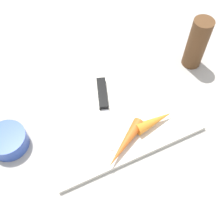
{
  "coord_description": "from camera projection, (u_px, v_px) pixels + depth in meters",
  "views": [
    {
      "loc": [
        -0.15,
        -0.33,
        0.58
      ],
      "look_at": [
        0.0,
        0.0,
        0.01
      ],
      "focal_mm": 45.22,
      "sensor_mm": 36.0,
      "label": 1
    }
  ],
  "objects": [
    {
      "name": "pepper_grinder",
      "position": [
        197.0,
        44.0,
        0.72
      ],
      "size": [
        0.05,
        0.05,
        0.14
      ],
      "primitive_type": "cylinder",
      "color": "brown",
      "rests_on": "ground_plane"
    },
    {
      "name": "carrot_short",
      "position": [
        155.0,
        121.0,
        0.65
      ],
      "size": [
        0.1,
        0.03,
        0.03
      ],
      "primitive_type": "cone",
      "rotation": [
        0.0,
        1.57,
        0.06
      ],
      "color": "orange",
      "rests_on": "cutting_board"
    },
    {
      "name": "small_bowl",
      "position": [
        8.0,
        141.0,
        0.63
      ],
      "size": [
        0.09,
        0.09,
        0.04
      ],
      "primitive_type": "cylinder",
      "color": "#3351B2",
      "rests_on": "ground_plane"
    },
    {
      "name": "carrot_long",
      "position": [
        125.0,
        144.0,
        0.62
      ],
      "size": [
        0.12,
        0.09,
        0.03
      ],
      "primitive_type": "cone",
      "rotation": [
        0.0,
        1.57,
        3.71
      ],
      "color": "orange",
      "rests_on": "cutting_board"
    },
    {
      "name": "cutting_board",
      "position": [
        112.0,
        113.0,
        0.68
      ],
      "size": [
        0.36,
        0.26,
        0.01
      ],
      "primitive_type": "cube",
      "color": "silver",
      "rests_on": "ground_plane"
    },
    {
      "name": "knife",
      "position": [
        104.0,
        97.0,
        0.69
      ],
      "size": [
        0.08,
        0.2,
        0.01
      ],
      "rotation": [
        0.0,
        0.0,
        4.38
      ],
      "color": "#B7B7BC",
      "rests_on": "cutting_board"
    },
    {
      "name": "ground_plane",
      "position": [
        112.0,
        115.0,
        0.69
      ],
      "size": [
        1.4,
        1.4,
        0.0
      ],
      "primitive_type": "plane",
      "color": "#ADA8A0"
    }
  ]
}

